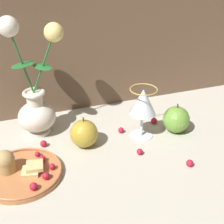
# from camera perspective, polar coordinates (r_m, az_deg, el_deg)

# --- Properties ---
(ground_plane) EXTENTS (2.40, 2.40, 0.00)m
(ground_plane) POSITION_cam_1_polar(r_m,az_deg,el_deg) (0.86, -1.47, -6.83)
(ground_plane) COLOR #B7B2A3
(ground_plane) RESTS_ON ground
(vase) EXTENTS (0.16, 0.11, 0.34)m
(vase) POSITION_cam_1_polar(r_m,az_deg,el_deg) (0.90, -13.81, 2.31)
(vase) COLOR silver
(vase) RESTS_ON ground_plane
(plate_with_pastries) EXTENTS (0.19, 0.19, 0.07)m
(plate_with_pastries) POSITION_cam_1_polar(r_m,az_deg,el_deg) (0.79, -16.54, -10.22)
(plate_with_pastries) COLOR #B77042
(plate_with_pastries) RESTS_ON ground_plane
(wine_glass) EXTENTS (0.08, 0.08, 0.15)m
(wine_glass) POSITION_cam_1_polar(r_m,az_deg,el_deg) (0.86, 5.66, 1.56)
(wine_glass) COLOR silver
(wine_glass) RESTS_ON ground_plane
(apple_beside_vase) EXTENTS (0.08, 0.08, 0.09)m
(apple_beside_vase) POSITION_cam_1_polar(r_m,az_deg,el_deg) (0.93, 11.66, -1.34)
(apple_beside_vase) COLOR #669938
(apple_beside_vase) RESTS_ON ground_plane
(apple_near_glass) EXTENTS (0.08, 0.08, 0.09)m
(apple_near_glass) POSITION_cam_1_polar(r_m,az_deg,el_deg) (0.85, -5.15, -3.94)
(apple_near_glass) COLOR #B2932D
(apple_near_glass) RESTS_ON ground_plane
(berry_near_plate) EXTENTS (0.02, 0.02, 0.02)m
(berry_near_plate) POSITION_cam_1_polar(r_m,az_deg,el_deg) (0.97, 7.69, -1.60)
(berry_near_plate) COLOR #AD192D
(berry_near_plate) RESTS_ON ground_plane
(berry_front_center) EXTENTS (0.02, 0.02, 0.02)m
(berry_front_center) POSITION_cam_1_polar(r_m,az_deg,el_deg) (0.92, 1.66, -3.34)
(berry_front_center) COLOR #AD192D
(berry_front_center) RESTS_ON ground_plane
(berry_by_glass_stem) EXTENTS (0.02, 0.02, 0.02)m
(berry_by_glass_stem) POSITION_cam_1_polar(r_m,az_deg,el_deg) (0.88, -12.40, -5.68)
(berry_by_glass_stem) COLOR #AD192D
(berry_by_glass_stem) RESTS_ON ground_plane
(berry_under_candlestick) EXTENTS (0.02, 0.02, 0.02)m
(berry_under_candlestick) POSITION_cam_1_polar(r_m,az_deg,el_deg) (0.84, 5.09, -7.25)
(berry_under_candlestick) COLOR #AD192D
(berry_under_candlestick) RESTS_ON ground_plane
(berry_far_right) EXTENTS (0.02, 0.02, 0.02)m
(berry_far_right) POSITION_cam_1_polar(r_m,az_deg,el_deg) (0.82, 14.03, -9.06)
(berry_far_right) COLOR #AD192D
(berry_far_right) RESTS_ON ground_plane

